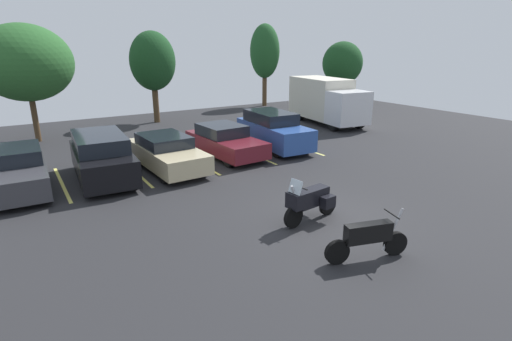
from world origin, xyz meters
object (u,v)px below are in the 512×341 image
Objects in this scene: car_champagne at (167,153)px; box_truck at (326,100)px; car_blue at (273,130)px; car_charcoal at (17,171)px; car_black at (102,157)px; motorcycle_second at (368,238)px; motorcycle_touring at (310,200)px; car_maroon at (225,141)px.

box_truck is (12.64, 4.19, 0.84)m from car_champagne.
box_truck is (6.76, 3.61, 0.65)m from car_blue.
box_truck reaches higher than car_charcoal.
car_charcoal is at bearing -167.99° from box_truck.
car_black is 0.98× the size of car_champagne.
motorcycle_second is 0.44× the size of car_champagne.
car_champagne is at bearing -174.37° from car_blue.
car_blue is 0.76× the size of box_truck.
car_blue reaches higher than motorcycle_touring.
motorcycle_touring is 8.56m from car_black.
motorcycle_second is 9.89m from car_champagne.
car_blue is at bearing 1.21° from car_charcoal.
car_maroon is (1.52, 10.32, 0.13)m from motorcycle_second.
car_charcoal reaches higher than car_champagne.
motorcycle_second is 12.30m from car_charcoal.
car_champagne is at bearing -161.67° from box_truck.
car_black is at bearing -176.50° from car_blue.
box_truck is at bearing 20.83° from car_maroon.
car_champagne is (2.58, -0.06, -0.18)m from car_black.
car_charcoal is 0.71× the size of box_truck.
car_blue is 7.69m from box_truck.
motorcycle_second is 17.85m from box_truck.
car_charcoal is at bearing -178.60° from car_maroon.
box_truck reaches higher than motorcycle_second.
car_black is 8.48m from car_blue.
car_maroon is (1.33, 7.87, 0.03)m from motorcycle_touring.
car_champagne is at bearing -3.58° from car_charcoal.
car_charcoal reaches higher than car_maroon.
car_champagne is at bearing -1.36° from car_black.
box_truck is (10.89, 11.50, 0.88)m from motorcycle_touring.
motorcycle_second is at bearing -98.37° from car_maroon.
motorcycle_second is (-0.19, -2.45, -0.10)m from motorcycle_touring.
car_blue is at bearing 0.62° from car_maroon.
motorcycle_touring is at bearing -117.64° from car_blue.
motorcycle_second is 10.43m from car_maroon.
motorcycle_touring is 7.52m from car_champagne.
car_black is at bearing 120.39° from motorcycle_touring.
car_black is at bearing -5.57° from car_charcoal.
car_maroon is 0.96× the size of car_blue.
car_blue is (4.32, 10.35, 0.33)m from motorcycle_second.
motorcycle_touring is 0.44× the size of car_black.
car_black is at bearing -164.84° from box_truck.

